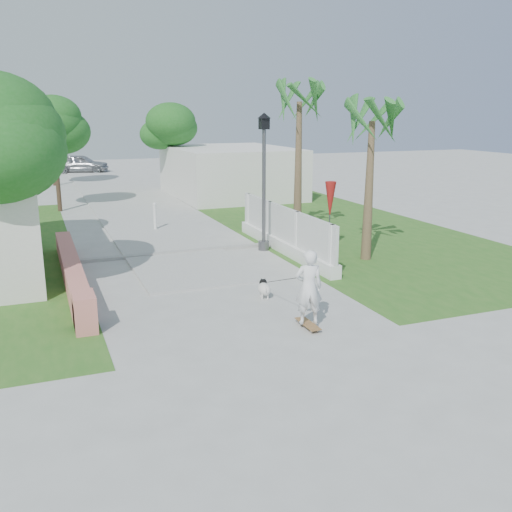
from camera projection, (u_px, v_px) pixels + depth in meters
name	position (u px, v px, depth m)	size (l,w,h in m)	color
ground	(237.00, 314.00, 12.98)	(90.00, 90.00, 0.00)	#B7B7B2
path_strip	(114.00, 196.00, 31.02)	(3.20, 36.00, 0.06)	#B7B7B2
curb	(175.00, 253.00, 18.38)	(6.50, 0.25, 0.10)	#999993
grass_right	(335.00, 227.00, 22.68)	(8.00, 20.00, 0.01)	#2D631F
pink_wall	(73.00, 275.00, 14.94)	(0.45, 8.20, 0.80)	#CD7269
lattice_fence	(284.00, 236.00, 18.56)	(0.35, 7.00, 1.50)	white
building_right	(230.00, 172.00, 31.03)	(6.00, 8.00, 2.60)	silver
street_lamp	(264.00, 177.00, 18.37)	(0.44, 0.44, 4.44)	#59595E
bollard	(155.00, 216.00, 21.93)	(0.14, 0.14, 1.09)	white
patio_umbrella	(330.00, 201.00, 18.33)	(0.36, 0.36, 2.30)	#59595E
tree_left_near	(10.00, 140.00, 13.15)	(3.60, 3.60, 5.28)	#4C3826
tree_path_left	(53.00, 127.00, 25.41)	(3.40, 3.40, 5.23)	#4C3826
tree_path_right	(170.00, 130.00, 31.29)	(3.00, 3.00, 4.79)	#4C3826
tree_path_far	(50.00, 123.00, 34.50)	(3.20, 3.20, 5.17)	#4C3826
palm_far	(299.00, 111.00, 19.37)	(1.80, 1.80, 5.30)	brown
palm_near	(372.00, 130.00, 16.81)	(1.80, 1.80, 4.70)	brown
skateboarder	(295.00, 285.00, 12.37)	(0.66, 2.86, 1.70)	olive
dog	(264.00, 288.00, 14.06)	(0.40, 0.64, 0.44)	silver
parked_car	(81.00, 164.00, 42.72)	(1.62, 4.02, 1.37)	#999BA0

